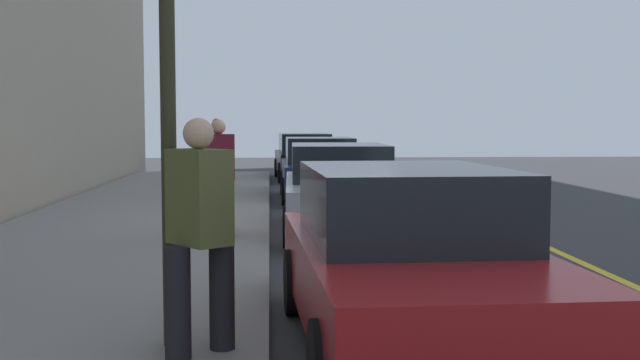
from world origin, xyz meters
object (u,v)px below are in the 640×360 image
at_px(parked_car_black, 305,157).
at_px(pedestrian_burgundy_coat, 219,173).
at_px(parked_car_silver, 339,189).
at_px(pedestrian_grey_coat, 217,147).
at_px(parked_car_navy, 320,169).
at_px(pedestrian_olive_coat, 199,229).
at_px(rolling_suitcase, 225,218).
at_px(parked_car_red, 409,259).

xyz_separation_m(parked_car_black, pedestrian_burgundy_coat, (13.51, -1.95, 0.35)).
height_order(parked_car_silver, pedestrian_grey_coat, pedestrian_grey_coat).
xyz_separation_m(parked_car_navy, pedestrian_olive_coat, (13.19, -1.74, 0.34)).
height_order(pedestrian_olive_coat, pedestrian_grey_coat, pedestrian_grey_coat).
xyz_separation_m(parked_car_navy, rolling_suitcase, (7.29, -1.89, -0.30)).
bearing_deg(parked_car_navy, rolling_suitcase, -14.52).
xyz_separation_m(pedestrian_burgundy_coat, pedestrian_grey_coat, (-11.72, -0.82, 0.04)).
xyz_separation_m(pedestrian_olive_coat, rolling_suitcase, (-5.90, -0.14, -0.63)).
relative_size(parked_car_navy, pedestrian_grey_coat, 2.33).
distance_m(parked_car_red, pedestrian_olive_coat, 1.78).
bearing_deg(parked_car_red, pedestrian_burgundy_coat, -161.76).
xyz_separation_m(parked_car_silver, pedestrian_burgundy_coat, (0.97, -1.98, 0.34)).
relative_size(pedestrian_burgundy_coat, pedestrian_olive_coat, 1.01).
bearing_deg(parked_car_silver, parked_car_black, -179.89).
height_order(parked_car_navy, pedestrian_burgundy_coat, pedestrian_burgundy_coat).
relative_size(pedestrian_burgundy_coat, rolling_suitcase, 1.83).
bearing_deg(pedestrian_olive_coat, parked_car_silver, 166.98).
xyz_separation_m(parked_car_silver, rolling_suitcase, (1.48, -1.85, -0.30)).
xyz_separation_m(parked_car_silver, parked_car_red, (6.86, -0.03, -0.00)).
bearing_deg(rolling_suitcase, parked_car_navy, 165.48).
distance_m(parked_car_silver, pedestrian_burgundy_coat, 2.23).
relative_size(parked_car_red, rolling_suitcase, 4.59).
distance_m(parked_car_navy, pedestrian_grey_coat, 5.71).
bearing_deg(rolling_suitcase, pedestrian_olive_coat, 1.39).
bearing_deg(pedestrian_burgundy_coat, rolling_suitcase, 13.85).
xyz_separation_m(parked_car_navy, pedestrian_burgundy_coat, (6.77, -2.01, 0.35)).
relative_size(parked_car_silver, pedestrian_burgundy_coat, 2.66).
relative_size(parked_car_silver, pedestrian_grey_coat, 2.56).
bearing_deg(pedestrian_olive_coat, parked_car_black, 175.17).
bearing_deg(parked_car_black, parked_car_navy, 0.52).
height_order(pedestrian_olive_coat, rolling_suitcase, pedestrian_olive_coat).
height_order(parked_car_red, pedestrian_olive_coat, pedestrian_olive_coat).
bearing_deg(pedestrian_grey_coat, pedestrian_burgundy_coat, 3.99).
distance_m(parked_car_navy, parked_car_red, 12.67).
bearing_deg(parked_car_red, pedestrian_grey_coat, -171.10).
bearing_deg(parked_car_red, pedestrian_olive_coat, -72.73).
xyz_separation_m(parked_car_red, pedestrian_grey_coat, (-17.61, -2.76, 0.38)).
height_order(parked_car_navy, rolling_suitcase, parked_car_navy).
relative_size(parked_car_navy, parked_car_red, 0.96).
relative_size(parked_car_silver, parked_car_red, 1.06).
xyz_separation_m(parked_car_silver, pedestrian_grey_coat, (-10.75, -2.79, 0.38)).
bearing_deg(pedestrian_burgundy_coat, parked_car_silver, 116.02).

